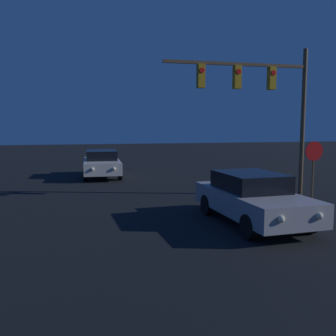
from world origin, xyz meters
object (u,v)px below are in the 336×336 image
Objects in this scene: car_near at (252,197)px; car_far at (102,163)px; traffic_signal_mast at (264,94)px; stop_sign at (313,164)px.

car_far is at bearing -74.64° from car_near.
traffic_signal_mast reaches higher than car_near.
car_near is at bearing -163.08° from stop_sign.
car_near is 1.95× the size of stop_sign.
stop_sign is at bearing -83.98° from traffic_signal_mast.
car_far is (-3.77, 11.37, 0.00)m from car_near.
stop_sign reaches higher than car_far.
stop_sign reaches higher than car_near.
car_near is 0.77× the size of traffic_signal_mast.
car_far is 1.94× the size of stop_sign.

